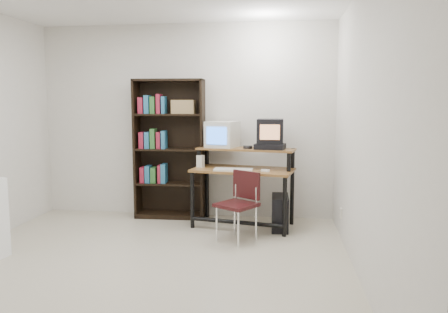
# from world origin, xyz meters

# --- Properties ---
(floor) EXTENTS (4.00, 4.00, 0.01)m
(floor) POSITION_xyz_m (0.00, 0.00, -0.01)
(floor) COLOR beige
(floor) RESTS_ON ground
(back_wall) EXTENTS (4.00, 0.01, 2.60)m
(back_wall) POSITION_xyz_m (0.00, 2.00, 1.30)
(back_wall) COLOR silver
(back_wall) RESTS_ON floor
(front_wall) EXTENTS (4.00, 0.01, 2.60)m
(front_wall) POSITION_xyz_m (0.00, -2.00, 1.30)
(front_wall) COLOR silver
(front_wall) RESTS_ON floor
(right_wall) EXTENTS (0.01, 4.00, 2.60)m
(right_wall) POSITION_xyz_m (2.00, 0.00, 1.30)
(right_wall) COLOR silver
(right_wall) RESTS_ON floor
(computer_desk) EXTENTS (1.33, 0.83, 0.98)m
(computer_desk) POSITION_xyz_m (0.83, 1.54, 0.69)
(computer_desk) COLOR brown
(computer_desk) RESTS_ON floor
(crt_monitor) EXTENTS (0.45, 0.45, 0.34)m
(crt_monitor) POSITION_xyz_m (0.54, 1.74, 1.14)
(crt_monitor) COLOR beige
(crt_monitor) RESTS_ON computer_desk
(vcr) EXTENTS (0.40, 0.32, 0.08)m
(vcr) POSITION_xyz_m (1.16, 1.56, 1.01)
(vcr) COLOR black
(vcr) RESTS_ON computer_desk
(crt_tv) EXTENTS (0.32, 0.32, 0.30)m
(crt_tv) POSITION_xyz_m (1.16, 1.61, 1.20)
(crt_tv) COLOR black
(crt_tv) RESTS_ON vcr
(cd_spindle) EXTENTS (0.12, 0.12, 0.05)m
(cd_spindle) POSITION_xyz_m (0.88, 1.59, 0.99)
(cd_spindle) COLOR #26262B
(cd_spindle) RESTS_ON computer_desk
(keyboard) EXTENTS (0.47, 0.21, 0.03)m
(keyboard) POSITION_xyz_m (0.72, 1.38, 0.74)
(keyboard) COLOR beige
(keyboard) RESTS_ON computer_desk
(mousepad) EXTENTS (0.27, 0.25, 0.01)m
(mousepad) POSITION_xyz_m (1.13, 1.35, 0.72)
(mousepad) COLOR black
(mousepad) RESTS_ON computer_desk
(mouse) EXTENTS (0.11, 0.08, 0.03)m
(mouse) POSITION_xyz_m (1.11, 1.34, 0.74)
(mouse) COLOR white
(mouse) RESTS_ON mousepad
(desk_speaker) EXTENTS (0.10, 0.10, 0.17)m
(desk_speaker) POSITION_xyz_m (0.28, 1.58, 0.80)
(desk_speaker) COLOR beige
(desk_speaker) RESTS_ON computer_desk
(pc_tower) EXTENTS (0.21, 0.45, 0.42)m
(pc_tower) POSITION_xyz_m (1.30, 1.44, 0.21)
(pc_tower) COLOR black
(pc_tower) RESTS_ON floor
(school_chair) EXTENTS (0.54, 0.54, 0.78)m
(school_chair) POSITION_xyz_m (0.85, 0.96, 0.48)
(school_chair) COLOR black
(school_chair) RESTS_ON floor
(bookshelf) EXTENTS (0.94, 0.34, 1.86)m
(bookshelf) POSITION_xyz_m (-0.19, 1.86, 0.95)
(bookshelf) COLOR black
(bookshelf) RESTS_ON floor
(wall_outlet) EXTENTS (0.02, 0.08, 0.12)m
(wall_outlet) POSITION_xyz_m (1.99, 1.15, 0.30)
(wall_outlet) COLOR beige
(wall_outlet) RESTS_ON right_wall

